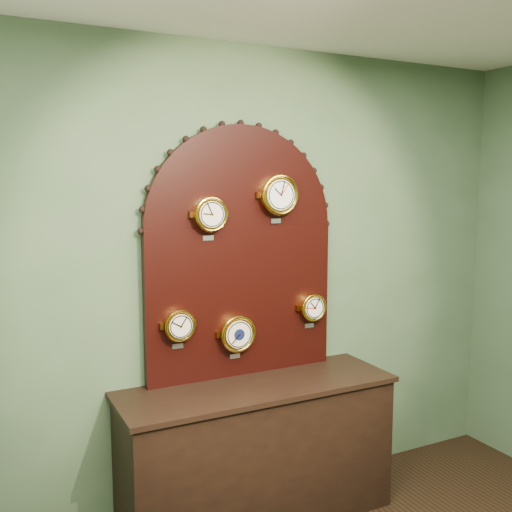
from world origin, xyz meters
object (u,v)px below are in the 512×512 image
shop_counter (258,454)px  roman_clock (210,214)px  hygrometer (179,325)px  arabic_clock (279,195)px  tide_clock (312,307)px  display_board (241,244)px  barometer (237,333)px

shop_counter → roman_clock: bearing=145.4°
roman_clock → hygrometer: (-0.20, 0.00, -0.62)m
arabic_clock → tide_clock: size_ratio=1.29×
display_board → hygrometer: bearing=-171.1°
shop_counter → barometer: barometer is taller
barometer → arabic_clock: bearing=-0.1°
hygrometer → shop_counter: bearing=-20.3°
roman_clock → hygrometer: bearing=179.9°
shop_counter → display_board: display_board is taller
hygrometer → tide_clock: size_ratio=1.03×
roman_clock → barometer: size_ratio=0.92×
display_board → arabic_clock: 0.37m
shop_counter → hygrometer: 0.91m
display_board → barometer: (-0.06, -0.07, -0.52)m
roman_clock → display_board: bearing=16.4°
display_board → roman_clock: bearing=-163.6°
display_board → hygrometer: (-0.42, -0.07, -0.43)m
shop_counter → display_board: 1.25m
display_board → arabic_clock: (0.22, -0.07, 0.29)m
barometer → roman_clock: bearing=179.8°
tide_clock → arabic_clock: bearing=-179.6°
hygrometer → display_board: bearing=8.9°
hygrometer → barometer: hygrometer is taller
hygrometer → barometer: size_ratio=0.86×
barometer → tide_clock: (0.52, 0.00, 0.11)m
hygrometer → barometer: (0.36, -0.00, -0.09)m
shop_counter → roman_clock: size_ratio=6.33×
shop_counter → display_board: (0.00, 0.22, 1.23)m
arabic_clock → hygrometer: size_ratio=1.25×
roman_clock → hygrometer: 0.65m
shop_counter → barometer: size_ratio=5.83×
shop_counter → hygrometer: (-0.42, 0.15, 0.79)m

